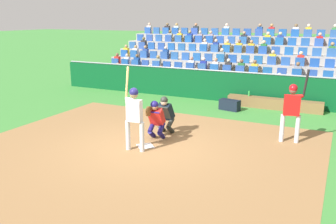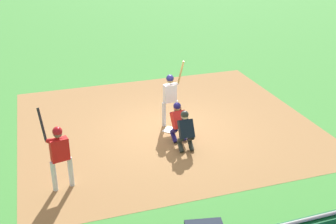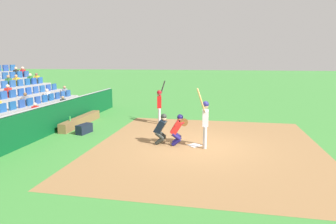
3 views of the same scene
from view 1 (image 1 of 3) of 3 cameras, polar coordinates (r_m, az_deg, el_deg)
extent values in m
plane|color=#3F8939|center=(10.39, -3.62, -5.53)|extent=(160.00, 160.00, 0.00)
cube|color=#986E43|center=(9.98, -5.02, -6.40)|extent=(9.75, 8.75, 0.01)
cube|color=white|center=(10.38, -3.62, -5.45)|extent=(0.62, 0.62, 0.02)
cylinder|color=silver|center=(9.88, -4.18, -4.00)|extent=(0.14, 0.14, 0.86)
cylinder|color=silver|center=(10.06, -6.41, -3.71)|extent=(0.14, 0.14, 0.86)
cube|color=silver|center=(9.76, -5.41, 0.21)|extent=(0.43, 0.25, 0.61)
sphere|color=#9F8359|center=(9.66, -5.47, 2.81)|extent=(0.22, 0.22, 0.22)
sphere|color=navy|center=(9.64, -5.48, 3.17)|extent=(0.25, 0.25, 0.25)
cylinder|color=silver|center=(9.73, -5.65, 1.91)|extent=(0.44, 0.11, 0.14)
cylinder|color=silver|center=(9.81, -6.51, 1.98)|extent=(0.17, 0.14, 0.13)
cylinder|color=tan|center=(9.90, -6.56, 4.72)|extent=(0.16, 0.35, 0.86)
sphere|color=black|center=(9.85, -6.71, 2.18)|extent=(0.06, 0.06, 0.06)
cylinder|color=navy|center=(10.88, -1.07, -3.70)|extent=(0.17, 0.39, 0.34)
cylinder|color=navy|center=(10.81, -1.07, -2.60)|extent=(0.17, 0.39, 0.33)
cylinder|color=navy|center=(11.00, -2.61, -3.50)|extent=(0.17, 0.39, 0.34)
cylinder|color=navy|center=(10.93, -2.63, -2.41)|extent=(0.17, 0.39, 0.33)
cube|color=red|center=(10.78, -1.86, -0.75)|extent=(0.45, 0.52, 0.59)
cube|color=navy|center=(10.68, -2.09, -0.90)|extent=(0.40, 0.31, 0.42)
sphere|color=#B2764D|center=(10.57, -2.17, 0.86)|extent=(0.22, 0.22, 0.22)
cube|color=black|center=(10.57, -2.17, 0.86)|extent=(0.21, 0.15, 0.19)
sphere|color=navy|center=(10.55, -2.18, 1.18)|extent=(0.24, 0.24, 0.24)
cylinder|color=brown|center=(10.50, -3.12, 0.11)|extent=(0.09, 0.30, 0.30)
cylinder|color=red|center=(10.68, -2.88, -0.01)|extent=(0.18, 0.40, 0.22)
cylinder|color=#292C27|center=(11.41, 0.38, -2.80)|extent=(0.16, 0.39, 0.34)
cylinder|color=#292C27|center=(11.35, 0.38, -1.74)|extent=(0.16, 0.39, 0.33)
cylinder|color=#292C27|center=(11.56, -1.02, -2.57)|extent=(0.16, 0.39, 0.34)
cylinder|color=#292C27|center=(11.50, -1.02, -1.53)|extent=(0.16, 0.39, 0.33)
cube|color=black|center=(11.34, -0.30, 0.05)|extent=(0.45, 0.51, 0.60)
cube|color=#292C27|center=(11.24, -0.58, -0.08)|extent=(0.39, 0.30, 0.42)
sphere|color=beige|center=(11.13, -0.65, 1.61)|extent=(0.22, 0.22, 0.22)
cube|color=black|center=(11.13, -0.65, 1.61)|extent=(0.21, 0.15, 0.19)
sphere|color=#292C27|center=(11.12, -0.65, 1.91)|extent=(0.24, 0.24, 0.24)
cube|color=#094821|center=(16.15, 7.84, 4.13)|extent=(16.41, 0.24, 1.29)
cylinder|color=gray|center=(16.03, 7.93, 6.54)|extent=(16.41, 0.07, 0.07)
cube|color=brown|center=(15.14, 16.55, 1.28)|extent=(3.77, 0.40, 0.44)
cylinder|color=green|center=(15.28, 12.81, 2.90)|extent=(0.07, 0.07, 0.21)
cube|color=black|center=(14.55, 9.82, 1.12)|extent=(0.87, 0.52, 0.43)
cylinder|color=silver|center=(11.19, 17.75, -2.46)|extent=(0.15, 0.15, 0.84)
cylinder|color=silver|center=(11.23, 19.97, -2.59)|extent=(0.15, 0.15, 0.84)
cube|color=red|center=(11.02, 19.17, 1.03)|extent=(0.49, 0.30, 0.60)
sphere|color=brown|center=(10.93, 19.37, 3.31)|extent=(0.22, 0.22, 0.22)
sphere|color=#B2121A|center=(10.92, 19.39, 3.61)|extent=(0.24, 0.24, 0.24)
cylinder|color=red|center=(10.94, 19.58, 2.42)|extent=(0.49, 0.13, 0.14)
cylinder|color=red|center=(10.96, 20.52, 2.36)|extent=(0.17, 0.12, 0.13)
cylinder|color=black|center=(10.75, 21.19, 4.34)|extent=(0.17, 0.32, 0.80)
sphere|color=black|center=(10.94, 20.82, 2.44)|extent=(0.06, 0.06, 0.06)
cube|color=#9A9692|center=(17.89, 9.53, 3.70)|extent=(15.72, 1.02, 0.43)
cube|color=#224E90|center=(17.02, 23.93, 3.50)|extent=(0.44, 0.10, 0.42)
cube|color=#25448D|center=(17.05, 21.65, 3.75)|extent=(0.44, 0.10, 0.42)
cube|color=#264E95|center=(17.10, 19.38, 3.99)|extent=(0.44, 0.10, 0.42)
cube|color=#254D8E|center=(17.18, 17.12, 4.22)|extent=(0.44, 0.10, 0.42)
cube|color=red|center=(17.42, 17.26, 4.51)|extent=(0.32, 0.22, 0.52)
sphere|color=beige|center=(17.37, 17.35, 5.68)|extent=(0.19, 0.19, 0.19)
cube|color=#264E91|center=(17.29, 14.89, 4.44)|extent=(0.44, 0.10, 0.42)
cube|color=#284D8F|center=(17.42, 12.69, 4.66)|extent=(0.44, 0.10, 0.42)
cube|color=#274B94|center=(17.58, 10.52, 4.86)|extent=(0.44, 0.10, 0.42)
cube|color=#215290|center=(17.77, 8.39, 5.05)|extent=(0.44, 0.10, 0.42)
cube|color=#254B9A|center=(17.97, 6.31, 5.23)|extent=(0.44, 0.10, 0.42)
cube|color=#1D4D91|center=(18.21, 4.28, 5.40)|extent=(0.44, 0.10, 0.42)
cube|color=#243E91|center=(18.43, 4.57, 5.67)|extent=(0.32, 0.22, 0.52)
sphere|color=#A77152|center=(18.38, 4.59, 6.78)|extent=(0.19, 0.19, 0.19)
cube|color=#235091|center=(18.46, 2.30, 5.56)|extent=(0.44, 0.10, 0.42)
cube|color=#244897|center=(18.73, 0.37, 5.71)|extent=(0.44, 0.10, 0.42)
cube|color=gray|center=(18.95, 0.70, 5.97)|extent=(0.32, 0.22, 0.52)
sphere|color=beige|center=(18.90, 0.70, 7.05)|extent=(0.19, 0.19, 0.19)
cube|color=#21518D|center=(19.03, -1.50, 5.85)|extent=(0.44, 0.10, 0.42)
cube|color=#232D20|center=(19.24, -1.16, 6.11)|extent=(0.32, 0.22, 0.52)
sphere|color=brown|center=(19.19, -1.16, 7.17)|extent=(0.19, 0.19, 0.19)
cube|color=#27528F|center=(19.34, -3.31, 5.98)|extent=(0.44, 0.10, 0.42)
cube|color=gold|center=(19.55, -2.96, 6.23)|extent=(0.32, 0.22, 0.52)
sphere|color=tan|center=(19.50, -2.97, 7.28)|extent=(0.19, 0.19, 0.19)
cube|color=#285291|center=(19.67, -5.06, 6.10)|extent=(0.44, 0.10, 0.42)
cube|color=#1B4F95|center=(20.03, -6.76, 6.21)|extent=(0.44, 0.10, 0.42)
cube|color=#194994|center=(20.39, -8.39, 6.31)|extent=(0.44, 0.10, 0.42)
cube|color=navy|center=(20.59, -8.00, 6.54)|extent=(0.32, 0.22, 0.52)
sphere|color=#AF715B|center=(20.55, -8.04, 7.54)|extent=(0.19, 0.19, 0.19)
cube|color=#244D92|center=(20.78, -9.97, 6.40)|extent=(0.44, 0.10, 0.42)
cube|color=#9A9692|center=(18.82, 10.43, 4.86)|extent=(15.72, 1.02, 0.85)
cube|color=#1C4F97|center=(17.96, 24.20, 5.39)|extent=(0.44, 0.10, 0.42)
cube|color=#244592|center=(17.99, 22.03, 5.62)|extent=(0.44, 0.10, 0.42)
cube|color=#1B4C92|center=(18.04, 19.87, 5.84)|extent=(0.44, 0.10, 0.42)
cube|color=gray|center=(18.28, 19.97, 6.10)|extent=(0.32, 0.22, 0.52)
sphere|color=brown|center=(18.24, 20.07, 7.22)|extent=(0.19, 0.19, 0.19)
cube|color=#254692|center=(18.12, 17.72, 6.06)|extent=(0.44, 0.10, 0.42)
cube|color=#1A518D|center=(18.22, 15.59, 6.26)|extent=(0.44, 0.10, 0.42)
cube|color=#1E5199|center=(18.34, 13.49, 6.45)|extent=(0.44, 0.10, 0.42)
cube|color=gold|center=(18.58, 13.67, 6.70)|extent=(0.32, 0.22, 0.52)
sphere|color=brown|center=(18.54, 13.73, 7.80)|extent=(0.19, 0.19, 0.19)
cube|color=#284D9B|center=(18.50, 11.42, 6.64)|extent=(0.44, 0.10, 0.42)
cube|color=#286A30|center=(18.73, 11.62, 6.88)|extent=(0.32, 0.22, 0.52)
sphere|color=brown|center=(18.69, 11.67, 7.97)|extent=(0.19, 0.19, 0.19)
cube|color=#244994|center=(18.67, 9.38, 6.81)|extent=(0.44, 0.10, 0.42)
cube|color=#2F2A26|center=(18.90, 9.60, 7.05)|extent=(0.32, 0.22, 0.52)
sphere|color=beige|center=(18.86, 9.65, 8.13)|extent=(0.19, 0.19, 0.19)
cube|color=#1E5296|center=(18.87, 7.38, 6.96)|extent=(0.44, 0.10, 0.42)
cube|color=white|center=(19.10, 7.62, 7.20)|extent=(0.32, 0.22, 0.52)
sphere|color=#AF7A59|center=(19.06, 7.66, 8.27)|extent=(0.19, 0.19, 0.19)
cube|color=#274F8D|center=(19.09, 5.42, 7.11)|extent=(0.44, 0.10, 0.42)
cube|color=navy|center=(19.32, 5.69, 7.34)|extent=(0.32, 0.22, 0.52)
sphere|color=beige|center=(19.27, 5.71, 8.41)|extent=(0.19, 0.19, 0.19)
cube|color=#264A94|center=(19.33, 3.51, 7.24)|extent=(0.44, 0.10, 0.42)
cube|color=silver|center=(19.56, 3.79, 7.48)|extent=(0.32, 0.22, 0.52)
sphere|color=#A4705E|center=(19.51, 3.81, 8.52)|extent=(0.19, 0.19, 0.19)
cube|color=#204693|center=(19.59, 1.65, 7.37)|extent=(0.44, 0.10, 0.42)
cube|color=#1F479B|center=(19.87, -0.17, 7.48)|extent=(0.44, 0.10, 0.42)
cube|color=#244D9B|center=(20.17, -1.93, 7.58)|extent=(0.44, 0.10, 0.42)
cube|color=gray|center=(20.39, -1.60, 7.81)|extent=(0.32, 0.22, 0.52)
sphere|color=#9E804D|center=(20.35, -1.61, 8.81)|extent=(0.19, 0.19, 0.19)
cube|color=#264595|center=(20.49, -3.64, 7.68)|extent=(0.44, 0.10, 0.42)
cube|color=#204E94|center=(20.83, -5.29, 7.76)|extent=(0.44, 0.10, 0.42)
cube|color=navy|center=(21.04, -4.94, 7.98)|extent=(0.32, 0.22, 0.52)
sphere|color=brown|center=(21.00, -4.97, 8.95)|extent=(0.19, 0.19, 0.19)
cube|color=#1A4A8E|center=(21.18, -6.90, 7.84)|extent=(0.44, 0.10, 0.42)
cube|color=silver|center=(21.39, -6.54, 8.05)|extent=(0.32, 0.22, 0.52)
sphere|color=#CDAB8C|center=(21.35, -6.57, 9.01)|extent=(0.19, 0.19, 0.19)
cube|color=#254C8E|center=(21.55, -8.45, 7.90)|extent=(0.44, 0.10, 0.42)
cube|color=red|center=(21.76, -8.08, 8.11)|extent=(0.32, 0.22, 0.52)
sphere|color=brown|center=(21.72, -8.11, 9.05)|extent=(0.19, 0.19, 0.19)
cube|color=#9A9692|center=(19.76, 11.24, 5.92)|extent=(15.72, 1.02, 1.28)
cube|color=#1D459A|center=(18.92, 24.44, 7.09)|extent=(0.44, 0.10, 0.42)
cube|color=#1A4495|center=(18.94, 22.37, 7.31)|extent=(0.44, 0.10, 0.42)
cube|color=#1F498E|center=(18.99, 20.31, 7.52)|extent=(0.44, 0.10, 0.42)
cube|color=red|center=(19.24, 20.40, 7.74)|extent=(0.32, 0.22, 0.52)
sphere|color=beige|center=(19.20, 20.50, 8.81)|extent=(0.19, 0.19, 0.19)
cube|color=#244D97|center=(19.07, 18.26, 7.72)|extent=(0.44, 0.10, 0.42)
cube|color=#254A95|center=(19.16, 16.23, 7.90)|extent=(0.44, 0.10, 0.42)
cube|color=gold|center=(19.41, 16.37, 8.12)|extent=(0.32, 0.22, 0.52)
sphere|color=#D0AB8D|center=(19.37, 16.45, 9.18)|extent=(0.19, 0.19, 0.19)
cube|color=#1B508D|center=(19.28, 14.22, 8.08)|extent=(0.44, 0.10, 0.42)
cube|color=#1C5294|center=(19.43, 12.23, 8.24)|extent=(0.44, 0.10, 0.42)
cube|color=#1B4493|center=(19.59, 10.28, 8.39)|extent=(0.44, 0.10, 0.42)
cube|color=#1B528D|center=(19.78, 8.36, 8.53)|extent=(0.44, 0.10, 0.42)
cube|color=gray|center=(20.02, 8.58, 8.74)|extent=(0.32, 0.22, 0.52)
sphere|color=beige|center=(19.98, 8.62, 9.77)|extent=(0.19, 0.19, 0.19)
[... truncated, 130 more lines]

